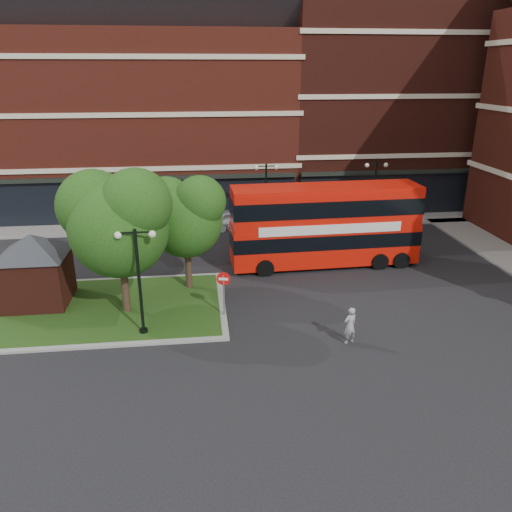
{
  "coord_description": "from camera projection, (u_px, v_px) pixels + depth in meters",
  "views": [
    {
      "loc": [
        -2.81,
        -20.03,
        11.25
      ],
      "look_at": [
        0.08,
        4.36,
        2.0
      ],
      "focal_mm": 35.0,
      "sensor_mm": 36.0,
      "label": 1
    }
  ],
  "objects": [
    {
      "name": "kiosk",
      "position": [
        34.0,
        262.0,
        24.58
      ],
      "size": [
        6.51,
        6.51,
        3.6
      ],
      "color": "#471911",
      "rests_on": "traffic_island"
    },
    {
      "name": "lamp_far_left",
      "position": [
        266.0,
        194.0,
        35.59
      ],
      "size": [
        1.72,
        0.36,
        5.0
      ],
      "color": "black",
      "rests_on": "ground"
    },
    {
      "name": "lamp_far_right",
      "position": [
        374.0,
        191.0,
        36.47
      ],
      "size": [
        1.72,
        0.36,
        5.0
      ],
      "color": "black",
      "rests_on": "ground"
    },
    {
      "name": "tree_island_west",
      "position": [
        116.0,
        219.0,
        22.87
      ],
      "size": [
        5.4,
        4.71,
        7.21
      ],
      "color": "#2D2116",
      "rests_on": "ground"
    },
    {
      "name": "traffic_island",
      "position": [
        98.0,
        309.0,
        24.77
      ],
      "size": [
        12.6,
        7.6,
        0.15
      ],
      "color": "gray",
      "rests_on": "ground"
    },
    {
      "name": "woman",
      "position": [
        350.0,
        326.0,
        21.52
      ],
      "size": [
        0.73,
        0.61,
        1.7
      ],
      "primitive_type": "imported",
      "rotation": [
        0.0,
        0.0,
        3.51
      ],
      "color": "gray",
      "rests_on": "ground"
    },
    {
      "name": "bus",
      "position": [
        325.0,
        220.0,
        29.6
      ],
      "size": [
        11.27,
        2.92,
        4.27
      ],
      "rotation": [
        0.0,
        0.0,
        0.03
      ],
      "color": "red",
      "rests_on": "ground"
    },
    {
      "name": "car_silver",
      "position": [
        238.0,
        219.0,
        37.07
      ],
      "size": [
        4.41,
        1.95,
        1.48
      ],
      "primitive_type": "imported",
      "rotation": [
        0.0,
        0.0,
        1.52
      ],
      "color": "#A7A9AE",
      "rests_on": "ground"
    },
    {
      "name": "lamp_island",
      "position": [
        139.0,
        277.0,
        21.47
      ],
      "size": [
        1.72,
        0.36,
        5.0
      ],
      "color": "black",
      "rests_on": "ground"
    },
    {
      "name": "car_white",
      "position": [
        330.0,
        214.0,
        38.29
      ],
      "size": [
        4.69,
        2.09,
        1.49
      ],
      "primitive_type": "imported",
      "rotation": [
        0.0,
        0.0,
        1.69
      ],
      "color": "silver",
      "rests_on": "ground"
    },
    {
      "name": "no_entry_sign",
      "position": [
        224.0,
        286.0,
        23.5
      ],
      "size": [
        0.64,
        0.18,
        2.33
      ],
      "rotation": [
        0.0,
        0.0,
        -0.2
      ],
      "color": "slate",
      "rests_on": "ground"
    },
    {
      "name": "tree_island_east",
      "position": [
        184.0,
        214.0,
        25.71
      ],
      "size": [
        4.46,
        3.9,
        6.29
      ],
      "color": "#2D2116",
      "rests_on": "ground"
    },
    {
      "name": "terrace_far_right",
      "position": [
        387.0,
        108.0,
        43.92
      ],
      "size": [
        18.0,
        12.0,
        16.0
      ],
      "primitive_type": "cube",
      "color": "#471911",
      "rests_on": "ground"
    },
    {
      "name": "pavement_far",
      "position": [
        236.0,
        224.0,
        38.2
      ],
      "size": [
        44.0,
        3.0,
        0.12
      ],
      "primitive_type": "cube",
      "color": "slate",
      "rests_on": "ground"
    },
    {
      "name": "ground",
      "position": [
        265.0,
        330.0,
        22.89
      ],
      "size": [
        120.0,
        120.0,
        0.0
      ],
      "primitive_type": "plane",
      "color": "black",
      "rests_on": "ground"
    },
    {
      "name": "terrace_far_left",
      "position": [
        133.0,
        123.0,
        41.85
      ],
      "size": [
        26.0,
        12.0,
        14.0
      ],
      "primitive_type": "cube",
      "color": "maroon",
      "rests_on": "ground"
    }
  ]
}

